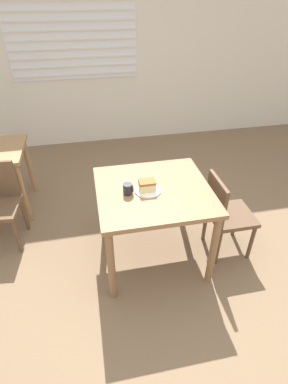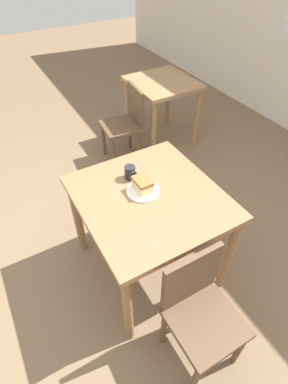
% 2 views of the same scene
% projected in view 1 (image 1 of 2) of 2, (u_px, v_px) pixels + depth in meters
% --- Properties ---
extents(ground_plane, '(14.00, 14.00, 0.00)m').
position_uv_depth(ground_plane, '(161.00, 287.00, 2.58)').
color(ground_plane, '#7A6047').
extents(wall_back, '(10.00, 0.10, 2.80)m').
position_uv_depth(wall_back, '(111.00, 46.00, 4.18)').
color(wall_back, silver).
rests_on(wall_back, ground_plane).
extents(dining_table_near, '(0.93, 0.88, 0.77)m').
position_uv_depth(dining_table_near, '(153.00, 200.00, 2.50)').
color(dining_table_near, olive).
rests_on(dining_table_near, ground_plane).
extents(chair_near_window, '(0.38, 0.38, 0.82)m').
position_uv_depth(chair_near_window, '(225.00, 213.00, 2.68)').
color(chair_near_window, brown).
rests_on(chair_near_window, ground_plane).
extents(plate, '(0.21, 0.21, 0.01)m').
position_uv_depth(plate, '(148.00, 190.00, 2.41)').
color(plate, white).
rests_on(plate, dining_table_near).
extents(cake_slice, '(0.13, 0.10, 0.09)m').
position_uv_depth(cake_slice, '(147.00, 185.00, 2.38)').
color(cake_slice, beige).
rests_on(cake_slice, plate).
extents(coffee_mug, '(0.08, 0.07, 0.09)m').
position_uv_depth(coffee_mug, '(128.00, 189.00, 2.36)').
color(coffee_mug, '#232328').
rests_on(coffee_mug, dining_table_near).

